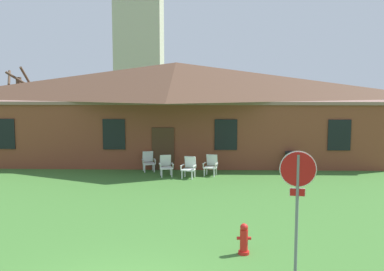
% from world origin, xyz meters
% --- Properties ---
extents(brick_building, '(22.79, 10.40, 5.46)m').
position_xyz_m(brick_building, '(-0.00, 18.64, 2.78)').
color(brick_building, brown).
rests_on(brick_building, ground).
extents(dome_tower, '(5.18, 5.18, 20.71)m').
position_xyz_m(dome_tower, '(-5.29, 40.41, 9.53)').
color(dome_tower, '#BCB29E').
rests_on(dome_tower, ground).
extents(stop_sign, '(0.80, 0.16, 2.79)m').
position_xyz_m(stop_sign, '(3.78, 1.53, 1.99)').
color(stop_sign, slate).
rests_on(stop_sign, ground).
extents(lawn_chair_by_porch, '(0.74, 0.79, 0.96)m').
position_xyz_m(lawn_chair_by_porch, '(-1.02, 13.28, 0.50)').
color(lawn_chair_by_porch, white).
rests_on(lawn_chair_by_porch, ground).
extents(lawn_chair_near_door, '(0.72, 0.76, 0.96)m').
position_xyz_m(lawn_chair_near_door, '(-0.07, 12.20, 0.50)').
color(lawn_chair_near_door, silver).
rests_on(lawn_chair_near_door, ground).
extents(lawn_chair_left_end, '(0.74, 0.78, 0.96)m').
position_xyz_m(lawn_chair_left_end, '(1.02, 11.82, 0.50)').
color(lawn_chair_left_end, white).
rests_on(lawn_chair_left_end, ground).
extents(lawn_chair_middle, '(0.74, 0.78, 0.96)m').
position_xyz_m(lawn_chair_middle, '(2.01, 12.39, 0.50)').
color(lawn_chair_middle, silver).
rests_on(lawn_chair_middle, ground).
extents(bare_tree_beside_building, '(1.78, 1.48, 5.32)m').
position_xyz_m(bare_tree_beside_building, '(-10.65, 21.53, 2.71)').
color(bare_tree_beside_building, brown).
rests_on(bare_tree_beside_building, ground).
extents(fire_hydrant, '(0.36, 0.28, 0.79)m').
position_xyz_m(fire_hydrant, '(2.72, 2.67, 0.38)').
color(fire_hydrant, red).
rests_on(fire_hydrant, ground).
extents(trash_bin, '(0.56, 0.56, 0.98)m').
position_xyz_m(trash_bin, '(5.86, 13.34, 0.50)').
color(trash_bin, '#335638').
rests_on(trash_bin, ground).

